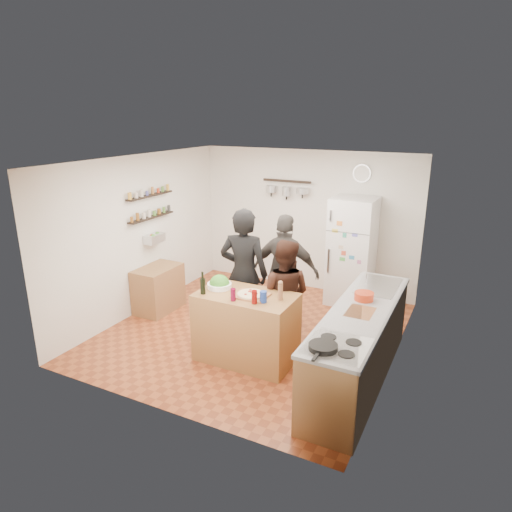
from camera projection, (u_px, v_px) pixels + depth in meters
The scene contains 26 objects.
room_shell at pixel (265, 244), 6.71m from camera, with size 4.20×4.20×4.20m.
prep_island at pixel (246, 327), 5.89m from camera, with size 1.25×0.72×0.91m, color brown.
pizza_board at pixel (251, 295), 5.70m from camera, with size 0.42×0.34×0.02m, color #945C36.
pizza at pixel (251, 294), 5.70m from camera, with size 0.34×0.34×0.02m, color #D2BA8A.
salad_bowl at pixel (220, 285), 5.97m from camera, with size 0.32×0.32×0.06m, color white.
wine_bottle at pixel (203, 286), 5.75m from camera, with size 0.07×0.07×0.20m, color black.
wine_glass_near at pixel (233, 295), 5.55m from camera, with size 0.06×0.06×0.16m, color #5C0721.
wine_glass_far at pixel (254, 297), 5.47m from camera, with size 0.07×0.07×0.16m, color #630A08.
pepper_mill at pixel (280, 292), 5.58m from camera, with size 0.06×0.06×0.20m, color brown.
salt_canister at pixel (263, 297), 5.50m from camera, with size 0.09×0.09×0.14m, color navy.
person_left at pixel (244, 274), 6.38m from camera, with size 0.69×0.45×1.88m, color black.
person_center at pixel (284, 295), 6.12m from camera, with size 0.75×0.58×1.54m, color black.
person_back at pixel (285, 272), 6.69m from camera, with size 1.01×0.42×1.73m, color #302D2B.
counter_run at pixel (359, 346), 5.43m from camera, with size 0.63×2.63×0.90m, color #9E7042.
stove_top at pixel (337, 347), 4.48m from camera, with size 0.60×0.62×0.02m, color white.
skillet at pixel (323, 347), 4.40m from camera, with size 0.28×0.28×0.05m, color black.
sink at pixel (378, 286), 6.01m from camera, with size 0.50×0.80×0.03m, color silver.
cutting_board at pixel (360, 313), 5.24m from camera, with size 0.30×0.40×0.02m, color brown.
red_bowl at pixel (364, 296), 5.55m from camera, with size 0.23×0.23×0.10m, color #AE2F13.
fridge at pixel (352, 251), 7.57m from camera, with size 0.70×0.68×1.80m, color white.
wall_clock at pixel (362, 173), 7.48m from camera, with size 0.30×0.30×0.03m, color silver.
spice_shelf_lower at pixel (151, 217), 7.31m from camera, with size 0.12×1.00×0.03m, color black.
spice_shelf_upper at pixel (150, 196), 7.20m from camera, with size 0.12×1.00×0.03m, color black.
produce_basket at pixel (154, 238), 7.40m from camera, with size 0.18×0.35×0.14m, color silver.
side_table at pixel (158, 289), 7.42m from camera, with size 0.50×0.80×0.73m, color olive.
pot_rack at pixel (287, 181), 8.03m from camera, with size 0.90×0.04×0.04m, color black.
Camera 1 is at (2.79, -5.43, 3.11)m, focal length 32.00 mm.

